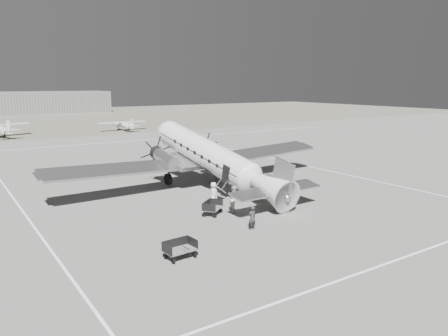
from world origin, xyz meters
TOP-DOWN VIEW (x-y plane):
  - ground at (0.00, 0.00)m, footprint 260.00×260.00m
  - taxi_line_near at (0.00, -14.00)m, footprint 60.00×0.15m
  - taxi_line_right at (12.00, 0.00)m, footprint 0.15×80.00m
  - taxi_line_left at (-18.00, 10.00)m, footprint 0.15×60.00m
  - taxi_line_horizon at (0.00, 40.00)m, footprint 90.00×0.15m
  - grass_infield at (0.00, 95.00)m, footprint 260.00×90.00m
  - hangar_main at (5.00, 120.00)m, footprint 42.00×14.00m
  - dc3_airliner at (-2.75, 4.97)m, footprint 29.26×20.94m
  - light_plane_right at (8.17, 55.17)m, footprint 10.05×8.33m
  - baggage_cart_near at (-6.83, -1.69)m, footprint 2.14×2.05m
  - baggage_cart_far at (-12.48, -7.44)m, footprint 1.85×1.38m
  - ground_crew at (-6.43, -5.82)m, footprint 0.58×0.40m
  - ramp_agent at (-5.16, -2.00)m, footprint 0.98×1.13m
  - passenger at (-5.27, 0.65)m, footprint 0.69×0.93m

SIDE VIEW (x-z plane):
  - ground at x=0.00m, z-range 0.00..0.00m
  - grass_infield at x=0.00m, z-range 0.00..0.01m
  - taxi_line_near at x=0.00m, z-range 0.00..0.01m
  - taxi_line_right at x=12.00m, z-range 0.00..0.01m
  - taxi_line_left at x=-18.00m, z-range 0.00..0.01m
  - taxi_line_horizon at x=0.00m, z-range 0.00..0.01m
  - baggage_cart_near at x=-6.83m, z-range 0.00..0.99m
  - baggage_cart_far at x=-12.48m, z-range 0.00..0.99m
  - ground_crew at x=-6.43m, z-range 0.00..1.56m
  - passenger at x=-5.27m, z-range 0.00..1.73m
  - ramp_agent at x=-5.16m, z-range 0.00..1.96m
  - light_plane_right at x=8.17m, z-range 0.00..2.00m
  - dc3_airliner at x=-2.75m, z-range 0.00..5.41m
  - hangar_main at x=5.00m, z-range 0.00..6.60m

